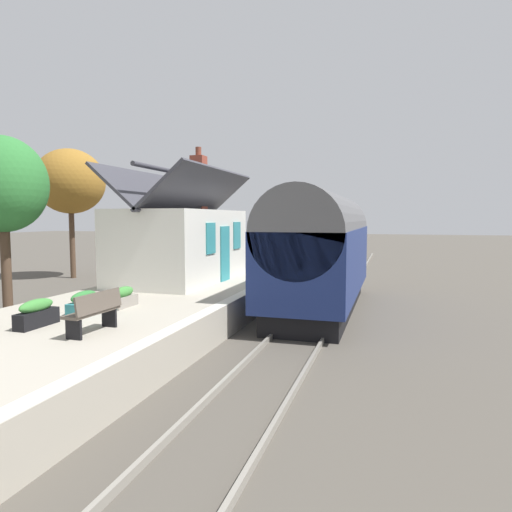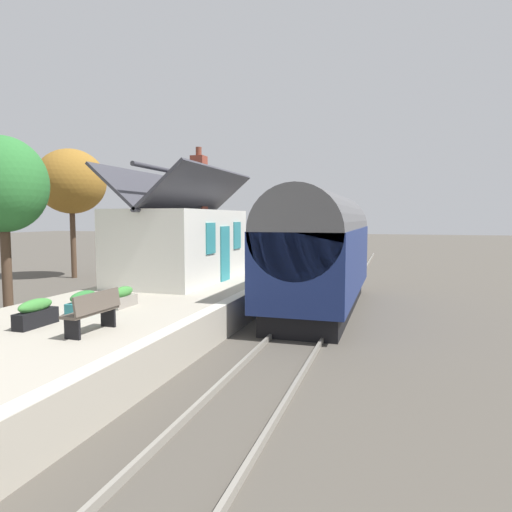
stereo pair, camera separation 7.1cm
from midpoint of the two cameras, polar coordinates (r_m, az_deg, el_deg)
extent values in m
plane|color=#4C473F|center=(17.38, 5.52, -6.40)|extent=(160.00, 160.00, 0.00)
cube|color=#A39B8C|center=(18.43, -6.24, -4.24)|extent=(32.00, 5.66, 0.96)
cube|color=beige|center=(17.49, 1.75, -3.09)|extent=(32.00, 0.36, 0.02)
cube|color=gray|center=(17.13, 10.87, -6.39)|extent=(52.00, 0.08, 0.14)
cube|color=gray|center=(17.33, 6.11, -6.20)|extent=(52.00, 0.08, 0.14)
cube|color=black|center=(16.79, 8.29, -5.61)|extent=(8.69, 2.29, 0.70)
cube|color=navy|center=(16.58, 8.35, -0.51)|extent=(9.45, 2.70, 2.30)
cylinder|color=#515154|center=(16.52, 8.40, 3.47)|extent=(9.45, 2.65, 2.65)
cube|color=black|center=(16.82, 3.76, 0.59)|extent=(8.03, 0.03, 0.80)
cylinder|color=black|center=(19.55, 9.57, -4.14)|extent=(0.70, 2.16, 0.70)
cylinder|color=black|center=(14.05, 6.50, -7.65)|extent=(0.70, 2.16, 0.70)
cube|color=black|center=(21.24, 10.32, 1.72)|extent=(0.04, 2.16, 0.90)
cylinder|color=#F2EDCC|center=(21.34, 10.28, -0.90)|extent=(0.06, 0.24, 0.24)
cube|color=red|center=(21.43, 10.28, -2.10)|extent=(0.16, 2.56, 0.24)
cube|color=silver|center=(17.65, -9.30, 1.32)|extent=(6.08, 3.25, 2.72)
cube|color=#38383F|center=(17.30, -6.96, 8.10)|extent=(6.58, 1.88, 1.64)
cube|color=#38383F|center=(18.02, -11.72, 7.90)|extent=(6.58, 1.88, 1.64)
cylinder|color=#38383F|center=(17.70, -9.42, 10.27)|extent=(6.58, 0.16, 0.16)
cube|color=brown|center=(19.23, -7.09, 9.06)|extent=(0.56, 0.56, 2.27)
cylinder|color=brown|center=(19.37, -7.13, 12.94)|extent=(0.24, 0.24, 0.36)
cube|color=teal|center=(17.40, -3.81, 0.31)|extent=(0.90, 0.06, 2.10)
cube|color=teal|center=(16.06, -5.61, 2.24)|extent=(0.80, 0.05, 1.10)
cube|color=teal|center=(18.67, -2.29, 2.62)|extent=(0.80, 0.05, 1.10)
cube|color=brown|center=(23.58, 1.94, 0.04)|extent=(1.40, 0.40, 0.06)
cube|color=brown|center=(23.51, 2.37, 0.59)|extent=(1.40, 0.11, 0.40)
cube|color=black|center=(23.06, 1.58, -0.64)|extent=(0.06, 0.36, 0.44)
cube|color=black|center=(24.14, 2.29, -0.39)|extent=(0.06, 0.36, 0.44)
cube|color=brown|center=(10.18, -19.91, -6.62)|extent=(1.41, 0.45, 0.06)
cube|color=brown|center=(10.02, -19.14, -5.44)|extent=(1.40, 0.16, 0.40)
cube|color=black|center=(9.81, -21.95, -8.49)|extent=(0.07, 0.36, 0.44)
cube|color=black|center=(10.65, -17.96, -7.33)|extent=(0.07, 0.36, 0.44)
cube|color=black|center=(11.29, -25.82, -7.10)|extent=(1.07, 0.32, 0.36)
ellipsoid|color=#3D8438|center=(11.23, -25.88, -5.62)|extent=(0.97, 0.29, 0.29)
cube|color=teal|center=(12.35, -20.74, -6.04)|extent=(1.05, 0.32, 0.32)
ellipsoid|color=#2D7233|center=(12.30, -20.78, -4.79)|extent=(0.94, 0.29, 0.29)
cube|color=black|center=(24.70, 0.29, -0.44)|extent=(0.74, 0.32, 0.30)
ellipsoid|color=#3D8438|center=(24.67, 0.29, 0.17)|extent=(0.67, 0.29, 0.29)
cylinder|color=black|center=(29.12, -0.28, 0.45)|extent=(0.34, 0.34, 0.39)
ellipsoid|color=olive|center=(29.09, -0.28, 1.16)|extent=(0.47, 0.47, 0.43)
cube|color=gray|center=(26.61, -1.56, 0.03)|extent=(1.06, 0.32, 0.38)
ellipsoid|color=#3D8438|center=(26.58, -1.56, 0.69)|extent=(0.96, 0.29, 0.29)
cube|color=gray|center=(12.86, -16.27, -5.53)|extent=(0.96, 0.32, 0.30)
ellipsoid|color=#3D8438|center=(12.82, -16.29, -4.36)|extent=(0.86, 0.29, 0.29)
cylinder|color=black|center=(26.65, 5.68, 2.96)|extent=(0.10, 0.10, 3.12)
cylinder|color=black|center=(26.64, 5.70, 5.99)|extent=(0.05, 0.50, 0.05)
cube|color=beige|center=(26.65, 5.71, 6.61)|extent=(0.24, 0.24, 0.32)
cone|color=black|center=(26.66, 5.71, 7.09)|extent=(0.32, 0.32, 0.14)
cylinder|color=black|center=(25.29, 4.56, 0.58)|extent=(0.06, 0.06, 1.10)
cylinder|color=black|center=(25.87, 4.85, 0.68)|extent=(0.06, 0.06, 1.10)
cube|color=maroon|center=(25.53, 4.72, 2.35)|extent=(0.90, 0.06, 0.44)
cube|color=black|center=(25.53, 4.72, 2.35)|extent=(0.96, 0.03, 0.50)
cylinder|color=#4C3828|center=(27.35, -21.98, 1.75)|extent=(0.29, 0.29, 4.15)
ellipsoid|color=olive|center=(27.40, -22.20, 8.70)|extent=(3.91, 3.70, 3.57)
cylinder|color=#4C3828|center=(17.31, -28.82, -1.37)|extent=(0.32, 0.32, 3.38)
ellipsoid|color=#2D7233|center=(17.26, -29.20, 7.91)|extent=(2.90, 2.84, 3.17)
camera|label=1|loc=(0.04, -89.88, 0.01)|focal=31.73mm
camera|label=2|loc=(0.04, 90.12, -0.01)|focal=31.73mm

